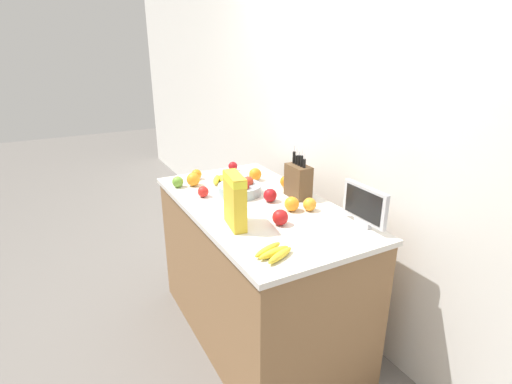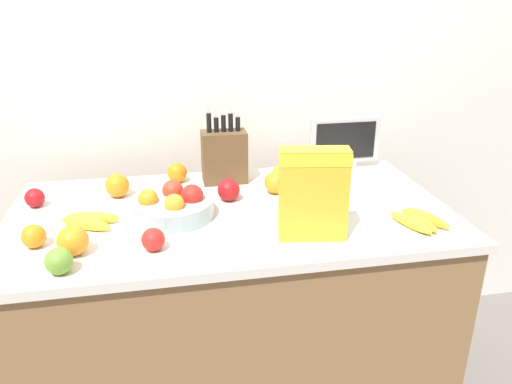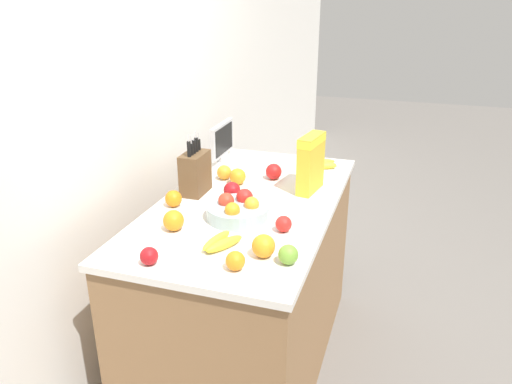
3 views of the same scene
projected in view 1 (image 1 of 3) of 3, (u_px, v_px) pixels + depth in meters
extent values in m
plane|color=slate|center=(257.00, 331.00, 2.66)|extent=(14.00, 14.00, 0.00)
cube|color=silver|center=(343.00, 129.00, 2.47)|extent=(9.00, 0.06, 2.60)
cube|color=olive|center=(257.00, 273.00, 2.50)|extent=(1.45, 0.76, 0.89)
cube|color=silver|center=(257.00, 206.00, 2.34)|extent=(1.48, 0.79, 0.03)
cube|color=brown|center=(298.00, 181.00, 2.41)|extent=(0.17, 0.10, 0.20)
cylinder|color=black|center=(294.00, 157.00, 2.41)|extent=(0.02, 0.02, 0.07)
cube|color=silver|center=(294.00, 149.00, 2.39)|extent=(0.01, 0.00, 0.03)
cylinder|color=black|center=(296.00, 160.00, 2.39)|extent=(0.02, 0.02, 0.06)
cube|color=silver|center=(297.00, 152.00, 2.37)|extent=(0.01, 0.00, 0.04)
cylinder|color=black|center=(299.00, 160.00, 2.36)|extent=(0.02, 0.02, 0.06)
cube|color=silver|center=(299.00, 153.00, 2.35)|extent=(0.01, 0.00, 0.02)
cylinder|color=black|center=(302.00, 161.00, 2.34)|extent=(0.02, 0.02, 0.07)
cube|color=silver|center=(302.00, 153.00, 2.32)|extent=(0.01, 0.00, 0.03)
cylinder|color=black|center=(304.00, 163.00, 2.32)|extent=(0.02, 0.02, 0.05)
cube|color=silver|center=(305.00, 156.00, 2.31)|extent=(0.01, 0.00, 0.03)
cube|color=#B7B7BC|center=(363.00, 223.00, 2.05)|extent=(0.10, 0.03, 0.03)
cube|color=#B7B7BC|center=(365.00, 204.00, 2.01)|extent=(0.29, 0.02, 0.18)
cube|color=black|center=(363.00, 204.00, 2.01)|extent=(0.25, 0.00, 0.15)
cube|color=gold|center=(235.00, 201.00, 2.01)|extent=(0.21, 0.10, 0.28)
cube|color=yellow|center=(234.00, 179.00, 1.97)|extent=(0.21, 0.10, 0.04)
cylinder|color=#99B2B7|center=(240.00, 189.00, 2.48)|extent=(0.27, 0.27, 0.06)
sphere|color=red|center=(243.00, 186.00, 2.41)|extent=(0.07, 0.07, 0.07)
sphere|color=red|center=(248.00, 182.00, 2.48)|extent=(0.07, 0.07, 0.07)
sphere|color=orange|center=(234.00, 180.00, 2.52)|extent=(0.06, 0.06, 0.06)
sphere|color=orange|center=(231.00, 185.00, 2.43)|extent=(0.06, 0.06, 0.06)
ellipsoid|color=yellow|center=(216.00, 180.00, 2.69)|extent=(0.17, 0.12, 0.04)
ellipsoid|color=yellow|center=(223.00, 179.00, 2.69)|extent=(0.18, 0.08, 0.04)
ellipsoid|color=yellow|center=(268.00, 250.00, 1.78)|extent=(0.09, 0.17, 0.03)
ellipsoid|color=yellow|center=(274.00, 252.00, 1.76)|extent=(0.07, 0.17, 0.03)
ellipsoid|color=yellow|center=(280.00, 255.00, 1.74)|extent=(0.10, 0.17, 0.03)
sphere|color=red|center=(203.00, 192.00, 2.43)|extent=(0.07, 0.07, 0.07)
sphere|color=#A31419|center=(270.00, 195.00, 2.36)|extent=(0.08, 0.08, 0.08)
sphere|color=red|center=(280.00, 217.00, 2.05)|extent=(0.08, 0.08, 0.08)
sphere|color=#A31419|center=(233.00, 166.00, 2.93)|extent=(0.07, 0.07, 0.07)
sphere|color=#6B9E33|center=(178.00, 182.00, 2.59)|extent=(0.07, 0.07, 0.07)
sphere|color=orange|center=(193.00, 179.00, 2.62)|extent=(0.09, 0.09, 0.09)
sphere|color=orange|center=(292.00, 204.00, 2.23)|extent=(0.08, 0.08, 0.08)
sphere|color=orange|center=(310.00, 204.00, 2.23)|extent=(0.08, 0.08, 0.08)
sphere|color=orange|center=(255.00, 174.00, 2.72)|extent=(0.09, 0.09, 0.09)
sphere|color=orange|center=(197.00, 174.00, 2.75)|extent=(0.07, 0.07, 0.07)
sphere|color=orange|center=(286.00, 182.00, 2.59)|extent=(0.08, 0.08, 0.08)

